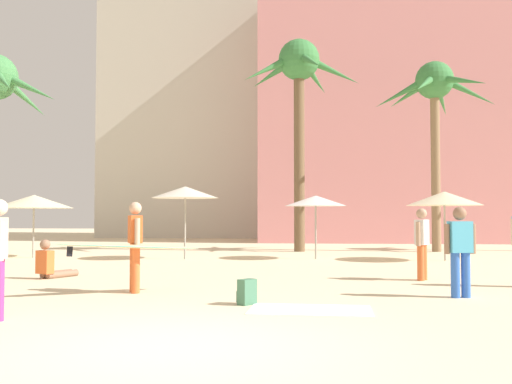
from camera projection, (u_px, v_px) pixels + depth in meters
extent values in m
plane|color=beige|center=(171.00, 347.00, 6.44)|extent=(120.00, 120.00, 0.00)
cube|color=pink|center=(416.00, 115.00, 35.99)|extent=(18.89, 10.84, 15.52)
cube|color=beige|center=(198.00, 71.00, 43.63)|extent=(12.12, 9.78, 24.97)
cone|color=#428447|center=(30.00, 88.00, 25.98)|extent=(2.78, 0.75, 1.61)
cone|color=#428447|center=(25.00, 98.00, 27.91)|extent=(1.43, 2.69, 1.73)
cone|color=#428447|center=(3.00, 81.00, 24.85)|extent=(2.18, 2.40, 1.53)
cylinder|color=#896B4C|center=(436.00, 165.00, 23.98)|extent=(0.37, 0.37, 7.15)
sphere|color=#387A3D|center=(434.00, 80.00, 24.13)|extent=(1.58, 1.58, 1.58)
cone|color=#387A3D|center=(470.00, 92.00, 23.98)|extent=(2.21, 0.35, 1.38)
cone|color=#387A3D|center=(441.00, 99.00, 25.34)|extent=(1.20, 2.15, 1.41)
cone|color=#387A3D|center=(408.00, 95.00, 25.39)|extent=(1.65, 2.06, 1.05)
cone|color=#387A3D|center=(400.00, 94.00, 24.26)|extent=(2.21, 0.39, 1.39)
cone|color=#387A3D|center=(425.00, 84.00, 22.86)|extent=(1.32, 2.19, 1.19)
cone|color=#387A3D|center=(463.00, 81.00, 22.80)|extent=(1.58, 2.12, 0.99)
cylinder|color=brown|center=(299.00, 155.00, 24.11)|extent=(0.45, 0.45, 8.05)
sphere|color=#387A3D|center=(299.00, 60.00, 24.28)|extent=(1.73, 1.73, 1.73)
cone|color=#387A3D|center=(334.00, 72.00, 24.43)|extent=(2.33, 0.83, 1.29)
cone|color=#387A3D|center=(315.00, 78.00, 25.54)|extent=(1.37, 2.23, 1.30)
cone|color=#387A3D|center=(272.00, 75.00, 25.33)|extent=(2.08, 1.75, 1.12)
cone|color=#387A3D|center=(267.00, 69.00, 23.67)|extent=(2.15, 1.42, 1.44)
cone|color=#387A3D|center=(310.00, 61.00, 22.79)|extent=(1.08, 2.31, 1.27)
cylinder|color=gray|center=(445.00, 226.00, 18.98)|extent=(0.06, 0.06, 2.28)
cone|color=beige|center=(444.00, 198.00, 19.02)|extent=(2.49, 2.49, 0.46)
cylinder|color=gray|center=(34.00, 226.00, 20.36)|extent=(0.06, 0.06, 2.22)
cone|color=beige|center=(34.00, 201.00, 20.40)|extent=(2.74, 2.74, 0.47)
cylinder|color=gray|center=(185.00, 223.00, 19.69)|extent=(0.06, 0.06, 2.49)
cone|color=beige|center=(185.00, 192.00, 19.74)|extent=(2.30, 2.30, 0.40)
cylinder|color=gray|center=(316.00, 227.00, 19.77)|extent=(0.06, 0.06, 2.18)
cone|color=white|center=(316.00, 201.00, 19.81)|extent=(2.13, 2.13, 0.36)
cube|color=white|center=(310.00, 310.00, 8.97)|extent=(1.94, 1.17, 0.01)
cube|color=#447858|center=(247.00, 292.00, 9.55)|extent=(0.33, 0.35, 0.42)
cube|color=#366046|center=(242.00, 296.00, 9.63)|extent=(0.18, 0.20, 0.18)
cylinder|color=orange|center=(134.00, 267.00, 11.16)|extent=(0.21, 0.21, 0.95)
cylinder|color=orange|center=(136.00, 268.00, 10.97)|extent=(0.21, 0.21, 0.95)
cube|color=orange|center=(135.00, 229.00, 11.09)|extent=(0.37, 0.46, 0.53)
sphere|color=#D1A889|center=(135.00, 208.00, 11.11)|extent=(0.32, 0.32, 0.24)
cylinder|color=#D1A889|center=(133.00, 231.00, 11.32)|extent=(0.13, 0.13, 0.50)
cylinder|color=#D1A889|center=(137.00, 231.00, 10.86)|extent=(0.13, 0.13, 0.50)
ellipsoid|color=beige|center=(130.00, 246.00, 10.78)|extent=(2.49, 1.70, 0.21)
ellipsoid|color=#36BDBD|center=(130.00, 246.00, 10.78)|extent=(2.51, 1.73, 0.17)
cube|color=black|center=(70.00, 251.00, 10.30)|extent=(0.10, 0.07, 0.18)
cylinder|color=blue|center=(466.00, 275.00, 10.39)|extent=(0.19, 0.19, 0.81)
cylinder|color=blue|center=(455.00, 275.00, 10.37)|extent=(0.19, 0.19, 0.81)
cube|color=#4CB2DB|center=(460.00, 237.00, 10.41)|extent=(0.44, 0.31, 0.57)
sphere|color=#936B51|center=(460.00, 214.00, 10.43)|extent=(0.29, 0.29, 0.24)
cylinder|color=#936B51|center=(473.00, 239.00, 10.44)|extent=(0.12, 0.12, 0.54)
cylinder|color=#936B51|center=(447.00, 239.00, 10.37)|extent=(0.12, 0.12, 0.54)
cylinder|color=beige|center=(0.00, 241.00, 7.96)|extent=(0.14, 0.14, 0.55)
cylinder|color=#936B51|center=(57.00, 274.00, 13.89)|extent=(0.52, 0.84, 0.16)
cylinder|color=#936B51|center=(62.00, 274.00, 13.79)|extent=(0.52, 0.84, 0.16)
cube|color=orange|center=(45.00, 262.00, 13.49)|extent=(0.46, 0.37, 0.54)
sphere|color=#936B51|center=(45.00, 245.00, 13.50)|extent=(0.32, 0.32, 0.24)
cylinder|color=orange|center=(424.00, 262.00, 13.27)|extent=(0.22, 0.22, 0.81)
cylinder|color=orange|center=(421.00, 263.00, 13.10)|extent=(0.22, 0.22, 0.81)
cube|color=white|center=(422.00, 232.00, 13.21)|extent=(0.39, 0.46, 0.57)
sphere|color=tan|center=(422.00, 214.00, 13.23)|extent=(0.33, 0.33, 0.24)
cylinder|color=tan|center=(425.00, 233.00, 13.42)|extent=(0.14, 0.14, 0.54)
cylinder|color=tan|center=(418.00, 234.00, 13.00)|extent=(0.14, 0.14, 0.54)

